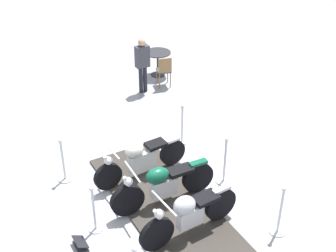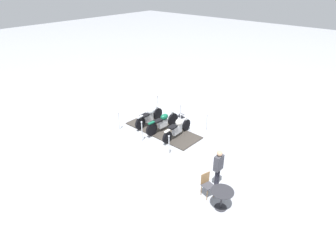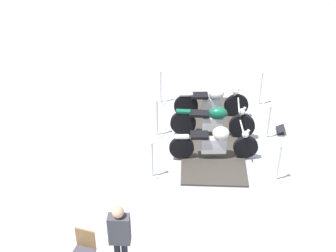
% 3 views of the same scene
% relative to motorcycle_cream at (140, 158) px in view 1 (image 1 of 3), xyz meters
% --- Properties ---
extents(ground_plane, '(80.00, 80.00, 0.00)m').
position_rel_motorcycle_cream_xyz_m(ground_plane, '(-1.01, -0.03, -0.54)').
color(ground_plane, '#A8AAB2').
extents(display_platform, '(4.24, 1.68, 0.05)m').
position_rel_motorcycle_cream_xyz_m(display_platform, '(-1.01, -0.03, -0.51)').
color(display_platform, '#38332D').
rests_on(display_platform, ground_plane).
extents(motorcycle_cream, '(0.66, 2.28, 0.93)m').
position_rel_motorcycle_cream_xyz_m(motorcycle_cream, '(0.00, 0.00, 0.00)').
color(motorcycle_cream, black).
rests_on(motorcycle_cream, display_platform).
extents(motorcycle_forest, '(0.74, 2.31, 1.03)m').
position_rel_motorcycle_cream_xyz_m(motorcycle_forest, '(-1.01, -0.00, -0.00)').
color(motorcycle_forest, black).
rests_on(motorcycle_forest, display_platform).
extents(motorcycle_chrome, '(0.79, 2.17, 1.02)m').
position_rel_motorcycle_cream_xyz_m(motorcycle_chrome, '(-2.03, 0.01, 0.02)').
color(motorcycle_chrome, black).
rests_on(motorcycle_chrome, display_platform).
extents(stanchion_left_rear, '(0.32, 0.32, 1.10)m').
position_rel_motorcycle_cream_xyz_m(stanchion_left_rear, '(-2.82, -1.53, -0.17)').
color(stanchion_left_rear, silver).
rests_on(stanchion_left_rear, ground_plane).
extents(stanchion_right_front, '(0.34, 0.34, 1.06)m').
position_rel_motorcycle_cream_xyz_m(stanchion_right_front, '(0.80, 1.46, -0.21)').
color(stanchion_right_front, silver).
rests_on(stanchion_right_front, ground_plane).
extents(stanchion_right_mid, '(0.28, 0.28, 1.05)m').
position_rel_motorcycle_cream_xyz_m(stanchion_right_mid, '(-1.00, 1.48, -0.16)').
color(stanchion_right_mid, silver).
rests_on(stanchion_right_mid, ground_plane).
extents(stanchion_left_mid, '(0.36, 0.36, 1.16)m').
position_rel_motorcycle_cream_xyz_m(stanchion_left_mid, '(-1.03, -1.55, -0.18)').
color(stanchion_left_mid, silver).
rests_on(stanchion_left_mid, ground_plane).
extents(stanchion_left_front, '(0.30, 0.30, 1.06)m').
position_rel_motorcycle_cream_xyz_m(stanchion_left_front, '(0.77, -1.56, -0.17)').
color(stanchion_left_front, silver).
rests_on(stanchion_left_front, ground_plane).
extents(info_placard, '(0.40, 0.22, 0.19)m').
position_rel_motorcycle_cream_xyz_m(info_placard, '(-1.28, 1.90, -0.48)').
color(info_placard, '#333338').
rests_on(info_placard, ground_plane).
extents(cafe_table, '(0.83, 0.83, 0.78)m').
position_rel_motorcycle_cream_xyz_m(cafe_table, '(4.44, -2.91, 0.06)').
color(cafe_table, '#2D2D33').
rests_on(cafe_table, ground_plane).
extents(cafe_chair_near_table, '(0.49, 0.49, 0.97)m').
position_rel_motorcycle_cream_xyz_m(cafe_chair_near_table, '(3.64, -2.69, 0.03)').
color(cafe_chair_near_table, olive).
rests_on(cafe_chair_near_table, ground_plane).
extents(bystander_person, '(0.23, 0.40, 1.67)m').
position_rel_motorcycle_cream_xyz_m(bystander_person, '(3.66, -1.98, 0.46)').
color(bystander_person, '#23232D').
rests_on(bystander_person, ground_plane).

